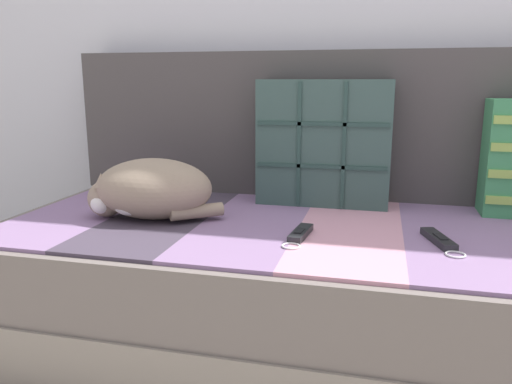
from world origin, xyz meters
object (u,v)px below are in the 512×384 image
at_px(couch, 348,286).
at_px(game_remote_near, 440,240).
at_px(throw_pillow_quilted, 324,143).
at_px(game_remote_far, 300,234).
at_px(sleeping_cat, 149,190).

height_order(couch, game_remote_near, game_remote_near).
height_order(couch, throw_pillow_quilted, throw_pillow_quilted).
xyz_separation_m(game_remote_near, game_remote_far, (-0.36, -0.04, -0.00)).
height_order(sleeping_cat, game_remote_near, sleeping_cat).
distance_m(sleeping_cat, game_remote_far, 0.49).
bearing_deg(game_remote_far, game_remote_near, 5.97).
height_order(sleeping_cat, game_remote_far, sleeping_cat).
relative_size(couch, game_remote_near, 10.30).
bearing_deg(sleeping_cat, throw_pillow_quilted, 32.96).
height_order(throw_pillow_quilted, sleeping_cat, throw_pillow_quilted).
distance_m(couch, game_remote_far, 0.28).
height_order(couch, game_remote_far, game_remote_far).
height_order(game_remote_near, game_remote_far, same).
bearing_deg(game_remote_near, couch, 153.07).
relative_size(sleeping_cat, game_remote_near, 2.01).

